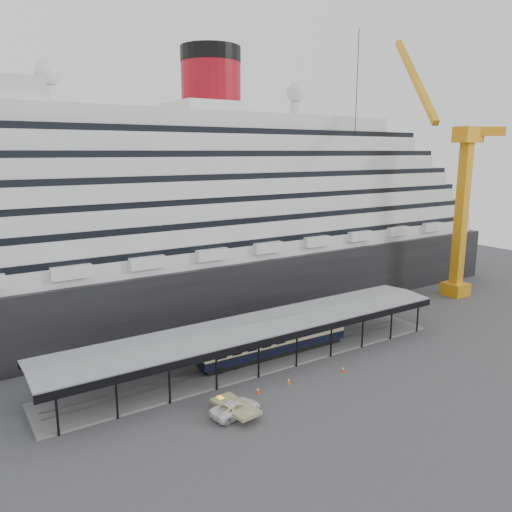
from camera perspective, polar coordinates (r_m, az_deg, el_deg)
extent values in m
plane|color=#3D3D40|center=(63.06, 3.02, -13.37)|extent=(200.00, 200.00, 0.00)
cube|color=black|center=(87.72, -9.38, -2.73)|extent=(130.00, 30.00, 10.00)
cylinder|color=maroon|center=(89.07, -5.15, 18.61)|extent=(10.00, 10.00, 9.00)
cylinder|color=black|center=(89.84, -5.22, 21.94)|extent=(10.10, 10.10, 2.50)
sphere|color=silver|center=(80.24, -22.72, 18.75)|extent=(3.60, 3.60, 3.60)
sphere|color=silver|center=(98.85, 4.57, 18.12)|extent=(3.60, 3.60, 3.60)
cube|color=slate|center=(66.74, 0.43, -11.76)|extent=(56.00, 8.00, 0.24)
cube|color=slate|center=(66.13, 0.79, -11.84)|extent=(54.00, 0.08, 0.10)
cube|color=slate|center=(67.23, 0.09, -11.43)|extent=(54.00, 0.08, 0.10)
cube|color=black|center=(61.67, 2.78, -9.47)|extent=(56.00, 0.18, 0.90)
cube|color=black|center=(68.70, -1.66, -7.19)|extent=(56.00, 0.18, 0.90)
cube|color=slate|center=(64.88, 0.44, -7.67)|extent=(56.00, 9.00, 0.24)
cube|color=orange|center=(102.40, 21.79, -3.52)|extent=(4.00, 4.00, 2.40)
cube|color=orange|center=(99.80, 22.41, 4.37)|extent=(1.80, 1.80, 26.00)
cube|color=orange|center=(99.18, 23.08, 12.64)|extent=(5.00, 3.20, 2.80)
cube|color=orange|center=(95.94, 17.75, 18.72)|extent=(11.42, 18.78, 16.80)
cube|color=orange|center=(100.76, 24.94, 12.80)|extent=(6.00, 4.39, 1.60)
cylinder|color=black|center=(92.19, 11.09, 9.62)|extent=(0.12, 0.12, 47.21)
imported|color=white|center=(54.12, -2.35, -16.98)|extent=(5.78, 3.21, 1.53)
cube|color=black|center=(67.76, 2.10, -10.96)|extent=(21.00, 2.78, 0.70)
cube|color=black|center=(67.42, 2.10, -10.26)|extent=(22.01, 3.19, 1.10)
cube|color=beige|center=(66.98, 2.11, -9.31)|extent=(22.01, 3.23, 1.30)
cube|color=black|center=(66.68, 2.12, -8.63)|extent=(22.01, 3.19, 0.40)
cube|color=#E2400C|center=(58.58, 0.20, -15.42)|extent=(0.52, 0.52, 0.03)
cone|color=#E2400C|center=(58.40, 0.20, -15.08)|extent=(0.44, 0.44, 0.77)
cylinder|color=white|center=(58.37, 0.20, -15.01)|extent=(0.25, 0.25, 0.15)
cube|color=orange|center=(60.86, 3.77, -14.34)|extent=(0.51, 0.51, 0.03)
cone|color=orange|center=(60.69, 3.77, -14.02)|extent=(0.43, 0.43, 0.76)
cylinder|color=white|center=(60.66, 3.77, -13.96)|extent=(0.24, 0.24, 0.15)
cube|color=red|center=(64.59, 9.91, -12.89)|extent=(0.41, 0.41, 0.03)
cone|color=red|center=(64.44, 9.92, -12.61)|extent=(0.35, 0.35, 0.69)
cylinder|color=white|center=(64.42, 9.92, -12.55)|extent=(0.22, 0.22, 0.13)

